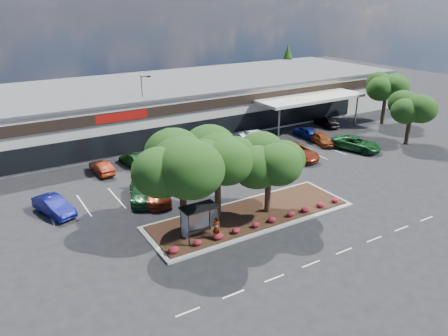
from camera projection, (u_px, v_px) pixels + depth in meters
ground at (300, 231)px, 34.70m from camera, size 160.00×160.00×0.00m
retail_store at (141, 107)px, 60.55m from camera, size 80.40×25.20×6.25m
landscape_island at (251, 215)px, 36.87m from camera, size 18.00×6.00×0.26m
lane_markings at (229, 186)px, 42.92m from camera, size 33.12×20.06×0.01m
shrub_row at (265, 221)px, 35.06m from camera, size 17.00×0.80×0.50m
bus_shelter at (199, 213)px, 32.57m from camera, size 2.75×1.55×2.59m
island_tree_west at (182, 184)px, 32.87m from camera, size 7.20×7.20×7.89m
island_tree_mid at (218, 175)px, 35.23m from camera, size 6.60×6.60×7.32m
island_tree_east at (268, 176)px, 36.12m from camera, size 5.80×5.80×6.50m
tree_east_near at (410, 119)px, 54.05m from camera, size 5.60×5.60×6.51m
tree_east_far at (385, 98)px, 62.63m from camera, size 6.40×6.40×7.62m
conifer_north_east at (287, 68)px, 84.51m from camera, size 3.96×3.96×9.00m
person_waiting at (216, 228)px, 32.74m from camera, size 0.71×0.51×1.83m
light_pole at (145, 116)px, 52.95m from camera, size 1.42×0.71×8.79m
car_0 at (54, 206)px, 37.07m from camera, size 3.04×4.94×1.54m
car_1 at (152, 193)px, 39.59m from camera, size 2.62×5.53×1.56m
car_2 at (142, 191)px, 39.81m from camera, size 3.89×5.90×1.59m
car_3 at (212, 169)px, 45.22m from camera, size 3.19×5.54×1.45m
car_4 at (242, 161)px, 47.49m from camera, size 1.70×4.11×1.39m
car_6 at (298, 152)px, 50.01m from camera, size 2.71×5.84×1.62m
car_7 at (322, 139)px, 54.76m from camera, size 2.85×4.61×1.46m
car_8 at (357, 143)px, 52.76m from camera, size 4.46×6.45×1.64m
car_9 at (102, 168)px, 45.67m from camera, size 1.71×4.18×1.35m
car_10 at (134, 160)px, 47.91m from camera, size 2.48×4.91×1.37m
car_11 at (164, 147)px, 51.43m from camera, size 2.84×4.98×1.59m
car_12 at (213, 150)px, 50.82m from camera, size 2.95×4.77×1.51m
car_13 at (249, 146)px, 51.81m from camera, size 4.63×6.31×1.59m
car_14 at (252, 136)px, 55.44m from camera, size 2.35×5.24×1.67m
car_15 at (241, 137)px, 55.59m from camera, size 1.45×4.09×1.34m
car_16 at (306, 132)px, 57.69m from camera, size 1.73×4.18×1.42m
car_17 at (327, 121)px, 62.39m from camera, size 2.65×4.83×1.56m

